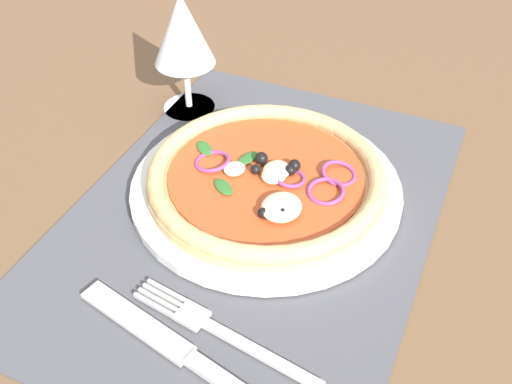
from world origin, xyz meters
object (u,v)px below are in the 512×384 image
at_px(pizza, 266,176).
at_px(fork, 215,328).
at_px(wine_glass, 183,33).
at_px(plate, 266,188).
at_px(knife, 172,346).

relative_size(pizza, fork, 1.36).
height_order(pizza, wine_glass, wine_glass).
distance_m(plate, knife, 0.21).
relative_size(knife, wine_glass, 1.33).
xyz_separation_m(pizza, knife, (-0.21, -0.00, -0.02)).
xyz_separation_m(plate, knife, (-0.21, -0.01, -0.00)).
height_order(fork, wine_glass, wine_glass).
distance_m(fork, wine_glass, 0.35).
bearing_deg(knife, plate, -75.32).
height_order(pizza, knife, pizza).
bearing_deg(pizza, fork, -170.67).
xyz_separation_m(fork, knife, (-0.03, 0.02, 0.00)).
bearing_deg(fork, knife, 59.55).
distance_m(plate, pizza, 0.02).
height_order(knife, wine_glass, wine_glass).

